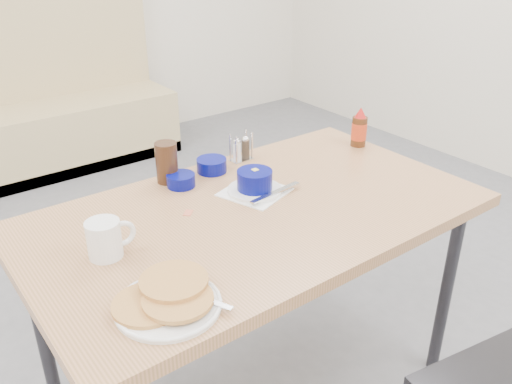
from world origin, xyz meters
TOP-DOWN VIEW (x-y plane):
  - booth_bench at (0.00, 2.78)m, footprint 1.90×0.56m
  - dining_table at (0.00, 0.25)m, footprint 1.40×0.80m
  - pancake_plate at (-0.44, -0.00)m, footprint 0.25×0.25m
  - coffee_mug at (-0.47, 0.28)m, footprint 0.13×0.09m
  - grits_setting at (0.07, 0.34)m, footprint 0.26×0.24m
  - creamer_bowl at (-0.10, 0.53)m, footprint 0.10×0.10m
  - butter_bowl at (0.04, 0.57)m, footprint 0.11×0.11m
  - amber_tumbler at (-0.12, 0.59)m, footprint 0.09×0.09m
  - condiment_caddy at (0.19, 0.59)m, footprint 0.09×0.05m
  - syrup_bottle at (0.64, 0.43)m, footprint 0.06×0.06m
  - sugar_wrapper at (-0.18, 0.35)m, footprint 0.04×0.04m

SIDE VIEW (x-z plane):
  - booth_bench at x=0.00m, z-range -0.26..0.96m
  - dining_table at x=0.00m, z-range 0.32..1.08m
  - sugar_wrapper at x=-0.18m, z-range 0.76..0.76m
  - pancake_plate at x=-0.44m, z-range 0.76..0.80m
  - creamer_bowl at x=-0.10m, z-range 0.76..0.80m
  - butter_bowl at x=0.04m, z-range 0.76..0.81m
  - grits_setting at x=0.07m, z-range 0.75..0.83m
  - condiment_caddy at x=0.19m, z-range 0.74..0.85m
  - coffee_mug at x=-0.47m, z-range 0.76..0.86m
  - syrup_bottle at x=0.64m, z-range 0.75..0.91m
  - amber_tumbler at x=-0.12m, z-range 0.76..0.90m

